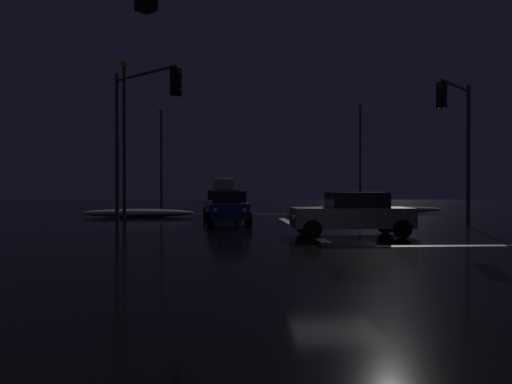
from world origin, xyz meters
TOP-DOWN VIEW (x-y plane):
  - ground at (0.00, 0.00)m, footprint 120.00×120.00m
  - stop_line_north at (0.00, 7.55)m, footprint 0.35×12.86m
  - centre_line_ns at (0.00, 19.15)m, footprint 22.00×0.15m
  - snow_bank_left_curb at (-8.35, 15.77)m, footprint 6.61×1.50m
  - snow_bank_right_curb at (8.35, 20.14)m, footprint 7.57×1.50m
  - sedan_blue at (-3.00, 10.03)m, footprint 2.02×4.33m
  - sedan_silver at (-3.44, 16.53)m, footprint 2.02×4.33m
  - sedan_red at (-2.93, 23.25)m, footprint 2.02×4.33m
  - sedan_white at (-3.22, 29.97)m, footprint 2.02×4.33m
  - sedan_green at (-2.97, 36.27)m, footprint 2.02×4.33m
  - sedan_black at (-2.98, 42.61)m, footprint 2.02×4.33m
  - box_truck at (-3.39, 49.19)m, footprint 2.68×8.28m
  - sedan_gray_crossing at (1.33, 3.22)m, footprint 4.33×2.02m
  - traffic_signal_sw at (-6.60, -6.60)m, footprint 3.54×3.54m
  - traffic_signal_ne at (7.00, 7.00)m, footprint 2.58×2.58m
  - traffic_signal_nw at (-6.78, 6.78)m, footprint 3.16×3.16m
  - streetlamp_left_far at (-8.65, 29.15)m, footprint 0.44×0.44m
  - streetlamp_right_far at (8.65, 29.15)m, footprint 0.44×0.44m
  - streetlamp_left_near at (-8.65, 13.15)m, footprint 0.44×0.44m

SIDE VIEW (x-z plane):
  - ground at x=0.00m, z-range -0.10..0.00m
  - stop_line_north at x=0.00m, z-range 0.00..0.01m
  - centre_line_ns at x=0.00m, z-range 0.00..0.01m
  - snow_bank_right_curb at x=8.35m, z-range 0.00..0.45m
  - snow_bank_left_curb at x=-8.35m, z-range 0.00..0.48m
  - sedan_blue at x=-3.00m, z-range 0.02..1.59m
  - sedan_silver at x=-3.44m, z-range 0.02..1.59m
  - sedan_red at x=-2.93m, z-range 0.02..1.59m
  - sedan_white at x=-3.22m, z-range 0.02..1.59m
  - sedan_green at x=-2.97m, z-range 0.02..1.59m
  - sedan_black at x=-2.98m, z-range 0.02..1.59m
  - sedan_gray_crossing at x=1.33m, z-range 0.02..1.59m
  - box_truck at x=-3.39m, z-range 0.17..3.25m
  - traffic_signal_ne at x=7.00m, z-range 1.16..7.62m
  - traffic_signal_sw at x=-6.60m, z-range 1.27..7.85m
  - traffic_signal_nw at x=-6.78m, z-range 1.26..8.00m
  - streetlamp_left_far at x=-8.65m, z-range 0.68..9.29m
  - streetlamp_left_near at x=-8.65m, z-range 0.68..9.36m
  - streetlamp_right_far at x=8.65m, z-range 0.69..9.92m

